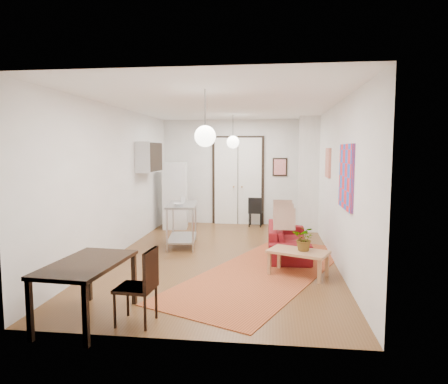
# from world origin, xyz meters

# --- Properties ---
(floor) EXTENTS (7.00, 7.00, 0.00)m
(floor) POSITION_xyz_m (0.00, 0.00, 0.00)
(floor) COLOR brown
(floor) RESTS_ON ground
(ceiling) EXTENTS (4.20, 7.00, 0.02)m
(ceiling) POSITION_xyz_m (0.00, 0.00, 2.90)
(ceiling) COLOR white
(ceiling) RESTS_ON wall_back
(wall_back) EXTENTS (4.20, 0.02, 2.90)m
(wall_back) POSITION_xyz_m (0.00, 3.50, 1.45)
(wall_back) COLOR white
(wall_back) RESTS_ON floor
(wall_front) EXTENTS (4.20, 0.02, 2.90)m
(wall_front) POSITION_xyz_m (0.00, -3.50, 1.45)
(wall_front) COLOR white
(wall_front) RESTS_ON floor
(wall_left) EXTENTS (0.02, 7.00, 2.90)m
(wall_left) POSITION_xyz_m (-2.10, 0.00, 1.45)
(wall_left) COLOR white
(wall_left) RESTS_ON floor
(wall_right) EXTENTS (0.02, 7.00, 2.90)m
(wall_right) POSITION_xyz_m (2.10, 0.00, 1.45)
(wall_right) COLOR white
(wall_right) RESTS_ON floor
(double_doors) EXTENTS (1.44, 0.06, 2.50)m
(double_doors) POSITION_xyz_m (0.00, 3.46, 1.20)
(double_doors) COLOR white
(double_doors) RESTS_ON wall_back
(stub_partition) EXTENTS (0.50, 0.10, 2.90)m
(stub_partition) POSITION_xyz_m (1.85, 2.55, 1.45)
(stub_partition) COLOR white
(stub_partition) RESTS_ON floor
(wall_cabinet) EXTENTS (0.35, 1.00, 0.70)m
(wall_cabinet) POSITION_xyz_m (-1.92, 1.50, 1.90)
(wall_cabinet) COLOR silver
(wall_cabinet) RESTS_ON wall_left
(painting_popart) EXTENTS (0.05, 1.00, 1.00)m
(painting_popart) POSITION_xyz_m (2.08, -1.25, 1.65)
(painting_popart) COLOR red
(painting_popart) RESTS_ON wall_right
(painting_abstract) EXTENTS (0.05, 0.50, 0.60)m
(painting_abstract) POSITION_xyz_m (2.08, 0.80, 1.80)
(painting_abstract) COLOR beige
(painting_abstract) RESTS_ON wall_right
(poster_back) EXTENTS (0.40, 0.03, 0.50)m
(poster_back) POSITION_xyz_m (1.15, 3.47, 1.60)
(poster_back) COLOR red
(poster_back) RESTS_ON wall_back
(print_left) EXTENTS (0.03, 0.44, 0.54)m
(print_left) POSITION_xyz_m (-2.07, 2.00, 1.95)
(print_left) COLOR #A66B45
(print_left) RESTS_ON wall_left
(pendant_back) EXTENTS (0.30, 0.30, 0.80)m
(pendant_back) POSITION_xyz_m (0.00, 2.00, 2.25)
(pendant_back) COLOR white
(pendant_back) RESTS_ON ceiling
(pendant_front) EXTENTS (0.30, 0.30, 0.80)m
(pendant_front) POSITION_xyz_m (0.00, -2.00, 2.25)
(pendant_front) COLOR white
(pendant_front) RESTS_ON ceiling
(kilim_rug) EXTENTS (3.41, 4.87, 0.01)m
(kilim_rug) POSITION_xyz_m (0.86, -0.89, 0.01)
(kilim_rug) COLOR #AC502B
(kilim_rug) RESTS_ON floor
(sofa) EXTENTS (0.79, 1.98, 0.58)m
(sofa) POSITION_xyz_m (1.27, 0.30, 0.29)
(sofa) COLOR maroon
(sofa) RESTS_ON floor
(coffee_table) EXTENTS (1.08, 0.86, 0.42)m
(coffee_table) POSITION_xyz_m (1.38, -1.08, 0.36)
(coffee_table) COLOR #A8794F
(coffee_table) RESTS_ON floor
(potted_plant) EXTENTS (0.47, 0.44, 0.41)m
(potted_plant) POSITION_xyz_m (1.48, -1.08, 0.63)
(potted_plant) COLOR #326E31
(potted_plant) RESTS_ON coffee_table
(kitchen_counter) EXTENTS (0.76, 1.27, 0.92)m
(kitchen_counter) POSITION_xyz_m (-0.97, 0.71, 0.59)
(kitchen_counter) COLOR #B0B2B5
(kitchen_counter) RESTS_ON floor
(bowl) EXTENTS (0.28, 0.28, 0.05)m
(bowl) POSITION_xyz_m (-0.97, 0.41, 0.94)
(bowl) COLOR silver
(bowl) RESTS_ON kitchen_counter
(soap_bottle) EXTENTS (0.11, 0.11, 0.19)m
(soap_bottle) POSITION_xyz_m (-1.02, 0.96, 1.01)
(soap_bottle) COLOR teal
(soap_bottle) RESTS_ON kitchen_counter
(fridge) EXTENTS (0.69, 0.69, 1.74)m
(fridge) POSITION_xyz_m (-1.59, 2.66, 0.87)
(fridge) COLOR white
(fridge) RESTS_ON floor
(dining_table) EXTENTS (0.84, 1.36, 0.73)m
(dining_table) POSITION_xyz_m (-1.25, -3.15, 0.65)
(dining_table) COLOR black
(dining_table) RESTS_ON floor
(dining_chair_near) EXTENTS (0.46, 0.62, 0.90)m
(dining_chair_near) POSITION_xyz_m (-0.65, -3.06, 0.52)
(dining_chair_near) COLOR #361F11
(dining_chair_near) RESTS_ON floor
(dining_chair_far) EXTENTS (0.46, 0.62, 0.90)m
(dining_chair_far) POSITION_xyz_m (-0.65, -3.06, 0.52)
(dining_chair_far) COLOR #361F11
(dining_chair_far) RESTS_ON floor
(black_side_chair) EXTENTS (0.38, 0.38, 0.80)m
(black_side_chair) POSITION_xyz_m (0.51, 3.22, 0.46)
(black_side_chair) COLOR black
(black_side_chair) RESTS_ON floor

